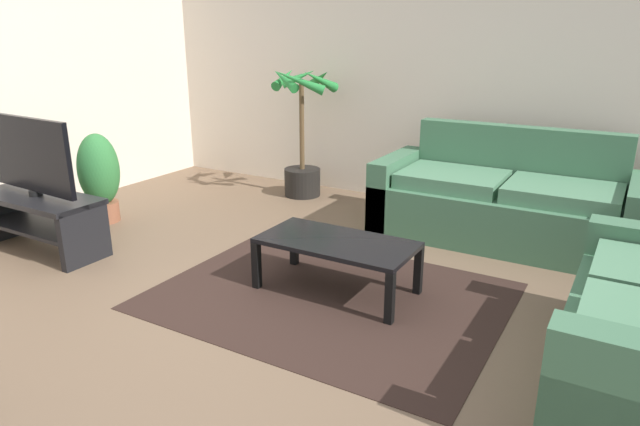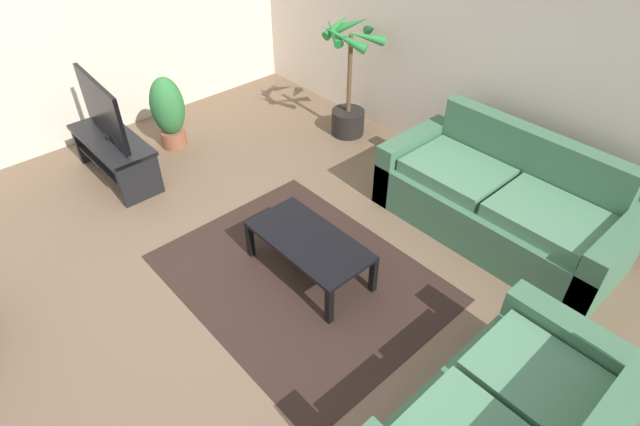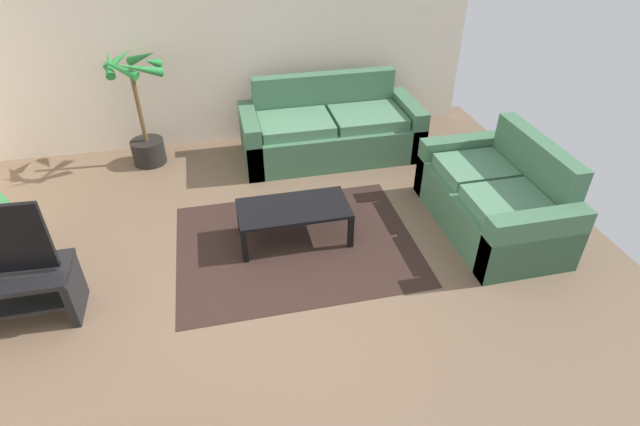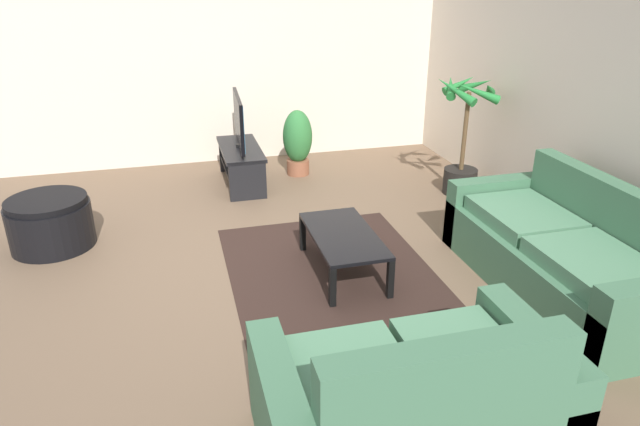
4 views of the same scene
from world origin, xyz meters
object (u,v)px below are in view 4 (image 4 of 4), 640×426
(tv, at_px, (239,121))
(ottoman, at_px, (50,223))
(potted_plant_small, at_px, (298,141))
(couch_main, at_px, (562,257))
(couch_loveseat, at_px, (412,401))
(tv_stand, at_px, (241,160))
(potted_palm, at_px, (463,147))
(coffee_table, at_px, (343,238))

(tv, height_order, ottoman, tv)
(tv, relative_size, potted_plant_small, 1.24)
(couch_main, height_order, ottoman, couch_main)
(potted_plant_small, bearing_deg, couch_loveseat, -5.26)
(potted_plant_small, bearing_deg, couch_main, 22.83)
(tv_stand, distance_m, potted_palm, 2.55)
(couch_main, xyz_separation_m, tv_stand, (-3.09, -2.10, -0.00))
(couch_loveseat, bearing_deg, couch_main, 123.61)
(coffee_table, xyz_separation_m, potted_palm, (-1.40, 1.82, 0.24))
(couch_main, relative_size, couch_loveseat, 1.32)
(couch_loveseat, height_order, potted_palm, potted_palm)
(tv, bearing_deg, potted_plant_small, 103.66)
(couch_loveseat, relative_size, tv, 1.57)
(potted_palm, relative_size, potted_plant_small, 1.66)
(potted_palm, distance_m, potted_plant_small, 1.99)
(coffee_table, height_order, ottoman, ottoman)
(tv, distance_m, potted_palm, 2.55)
(couch_main, relative_size, tv, 2.08)
(couch_loveseat, height_order, coffee_table, couch_loveseat)
(couch_loveseat, xyz_separation_m, tv_stand, (-4.28, -0.32, -0.00))
(couch_main, xyz_separation_m, potted_plant_small, (-3.27, -1.37, 0.13))
(couch_main, height_order, potted_plant_small, couch_main)
(tv, bearing_deg, coffee_table, 12.68)
(couch_main, bearing_deg, potted_plant_small, -157.17)
(couch_loveseat, height_order, potted_plant_small, couch_loveseat)
(potted_plant_small, height_order, ottoman, potted_plant_small)
(couch_loveseat, relative_size, potted_palm, 1.18)
(coffee_table, height_order, potted_plant_small, potted_plant_small)
(potted_palm, bearing_deg, ottoman, -86.89)
(ottoman, bearing_deg, coffee_table, 64.45)
(couch_main, relative_size, potted_plant_small, 2.59)
(couch_loveseat, bearing_deg, ottoman, -144.08)
(tv_stand, height_order, potted_palm, potted_palm)
(couch_main, bearing_deg, ottoman, -115.31)
(tv, xyz_separation_m, coffee_table, (2.36, 0.53, -0.46))
(coffee_table, xyz_separation_m, potted_plant_small, (-2.54, 0.19, 0.11))
(tv_stand, relative_size, ottoman, 1.48)
(potted_plant_small, bearing_deg, coffee_table, -4.40)
(coffee_table, bearing_deg, ottoman, -115.55)
(couch_main, height_order, tv, tv)
(couch_main, distance_m, tv, 3.77)
(couch_loveseat, relative_size, potted_plant_small, 1.96)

